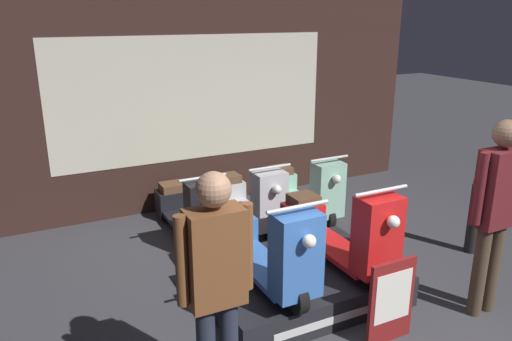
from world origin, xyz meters
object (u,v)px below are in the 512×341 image
scooter_backrow_0 (189,211)px  scooter_backrow_1 (251,200)px  person_left_browsing (216,279)px  street_bollard (474,215)px  scooter_display_right (341,231)px  person_right_browsing (496,205)px  price_sign_board (391,301)px  scooter_backrow_2 (306,190)px  scooter_display_left (266,248)px

scooter_backrow_0 → scooter_backrow_1: size_ratio=1.00×
person_left_browsing → street_bollard: (3.55, 0.91, -0.56)m
scooter_display_right → person_right_browsing: 1.39m
person_right_browsing → price_sign_board: size_ratio=2.44×
price_sign_board → scooter_backrow_2: bearing=72.4°
scooter_backrow_2 → street_bollard: size_ratio=1.76×
scooter_display_right → price_sign_board: scooter_display_right is taller
scooter_display_left → scooter_backrow_0: bearing=93.0°
price_sign_board → street_bollard: 2.16m
scooter_backrow_1 → price_sign_board: (-0.02, -2.72, 0.03)m
price_sign_board → person_left_browsing: bearing=-178.3°
person_left_browsing → price_sign_board: size_ratio=2.34×
person_left_browsing → street_bollard: size_ratio=1.90×
scooter_display_left → scooter_backrow_2: scooter_display_left is taller
scooter_backrow_2 → person_right_browsing: person_right_browsing is taller
scooter_backrow_0 → price_sign_board: (0.83, -2.72, 0.03)m
person_left_browsing → street_bollard: bearing=14.4°
scooter_display_right → person_left_browsing: bearing=-151.6°
scooter_display_right → scooter_backrow_0: scooter_display_right is taller
scooter_backrow_0 → scooter_backrow_1: (0.84, 0.00, 0.00)m
scooter_display_right → street_bollard: bearing=0.2°
scooter_display_left → scooter_backrow_0: (-0.10, 1.86, -0.30)m
scooter_backrow_0 → scooter_backrow_1: same height
scooter_display_right → street_bollard: 1.89m
scooter_backrow_0 → person_left_browsing: person_left_browsing is taller
scooter_display_left → price_sign_board: bearing=-49.7°
person_right_browsing → price_sign_board: person_right_browsing is taller
scooter_backrow_2 → person_left_browsing: (-2.44, -2.76, 0.67)m
scooter_backrow_0 → street_bollard: (2.80, -1.85, 0.11)m
scooter_backrow_1 → scooter_backrow_0: bearing=180.0°
price_sign_board → scooter_backrow_1: bearing=89.6°
scooter_display_left → scooter_backrow_1: scooter_display_left is taller
scooter_backrow_0 → person_left_browsing: size_ratio=0.93×
scooter_backrow_0 → person_right_browsing: size_ratio=0.89×
scooter_display_right → price_sign_board: bearing=-96.4°
scooter_backrow_0 → street_bollard: bearing=-33.4°
scooter_backrow_1 → street_bollard: bearing=-43.3°
scooter_backrow_2 → street_bollard: 2.16m
scooter_display_right → scooter_backrow_2: size_ratio=1.00×
street_bollard → scooter_backrow_1: bearing=136.7°
scooter_backrow_2 → person_left_browsing: bearing=-131.4°
street_bollard → scooter_display_right: bearing=-179.8°
person_right_browsing → price_sign_board: bearing=177.5°
scooter_backrow_0 → scooter_backrow_1: 0.84m
scooter_backrow_0 → scooter_backrow_2: bearing=0.0°
scooter_display_right → scooter_backrow_0: 2.09m
scooter_display_left → scooter_backrow_2: bearing=49.4°
scooter_display_left → person_left_browsing: (-0.85, -0.91, 0.37)m
scooter_backrow_2 → street_bollard: bearing=-58.9°
scooter_backrow_0 → scooter_display_right: bearing=-63.6°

